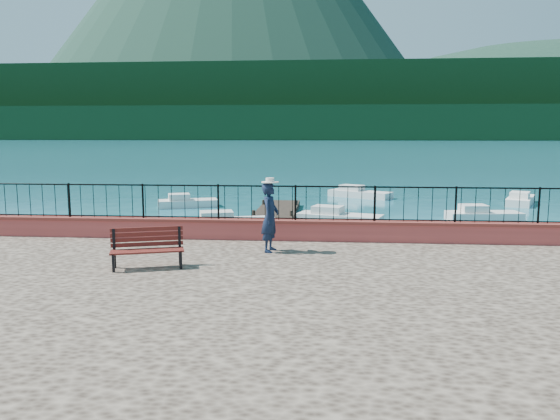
% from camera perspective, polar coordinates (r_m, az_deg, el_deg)
% --- Properties ---
extents(ground, '(2000.00, 2000.00, 0.00)m').
position_cam_1_polar(ground, '(12.24, 1.97, -12.11)').
color(ground, '#19596B').
rests_on(ground, ground).
extents(parapet, '(28.00, 0.46, 0.58)m').
position_cam_1_polar(parapet, '(15.42, 2.73, -2.11)').
color(parapet, '#B94542').
rests_on(parapet, promenade).
extents(railing, '(27.00, 0.05, 0.95)m').
position_cam_1_polar(railing, '(15.30, 2.75, 0.70)').
color(railing, black).
rests_on(railing, parapet).
extents(dock, '(2.00, 16.00, 0.30)m').
position_cam_1_polar(dock, '(23.96, -1.28, -1.67)').
color(dock, '#2D231C').
rests_on(dock, ground).
extents(far_forest, '(900.00, 60.00, 18.00)m').
position_cam_1_polar(far_forest, '(311.50, 4.95, 8.99)').
color(far_forest, black).
rests_on(far_forest, ground).
extents(foothills, '(900.00, 120.00, 44.00)m').
position_cam_1_polar(foothills, '(371.89, 4.99, 10.86)').
color(foothills, black).
rests_on(foothills, ground).
extents(companion_hill, '(448.00, 384.00, 180.00)m').
position_cam_1_polar(companion_hill, '(612.15, 26.21, 6.92)').
color(companion_hill, '#142D23').
rests_on(companion_hill, ground).
extents(park_bench, '(1.69, 1.00, 0.89)m').
position_cam_1_polar(park_bench, '(12.65, -13.67, -4.69)').
color(park_bench, black).
rests_on(park_bench, promenade).
extents(person, '(0.54, 0.72, 1.77)m').
position_cam_1_polar(person, '(13.86, -1.04, -0.77)').
color(person, '#111C34').
rests_on(person, promenade).
extents(hat, '(0.44, 0.44, 0.12)m').
position_cam_1_polar(hat, '(13.75, -1.05, 3.14)').
color(hat, silver).
rests_on(hat, person).
extents(boat_0, '(4.25, 2.40, 0.80)m').
position_cam_1_polar(boat_0, '(24.30, -5.21, -0.97)').
color(boat_0, silver).
rests_on(boat_0, ground).
extents(boat_1, '(4.14, 2.41, 0.80)m').
position_cam_1_polar(boat_1, '(25.74, 6.27, -0.47)').
color(boat_1, silver).
rests_on(boat_1, ground).
extents(boat_2, '(3.57, 1.66, 0.80)m').
position_cam_1_polar(boat_2, '(28.02, 20.55, -0.24)').
color(boat_2, silver).
rests_on(boat_2, ground).
extents(boat_3, '(3.56, 2.35, 0.80)m').
position_cam_1_polar(boat_3, '(31.46, -9.58, 1.03)').
color(boat_3, silver).
rests_on(boat_3, ground).
extents(boat_4, '(4.23, 3.27, 0.80)m').
position_cam_1_polar(boat_4, '(36.03, 8.37, 1.95)').
color(boat_4, silver).
rests_on(boat_4, ground).
extents(boat_5, '(2.77, 4.03, 0.80)m').
position_cam_1_polar(boat_5, '(35.35, 23.84, 1.22)').
color(boat_5, silver).
rests_on(boat_5, ground).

